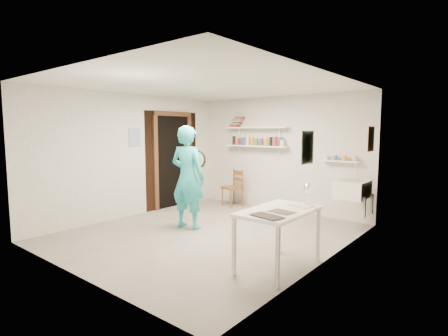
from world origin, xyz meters
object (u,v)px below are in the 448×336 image
Objects in this scene: wooden_chair at (232,188)px; belfast_sink at (352,189)px; man at (188,177)px; desk_lamp at (309,189)px; work_table at (278,239)px; wall_clock at (198,159)px.

belfast_sink is at bearing 14.05° from wooden_chair.
man is at bearing -143.19° from belfast_sink.
wooden_chair is 3.47m from desk_lamp.
belfast_sink is 0.34× the size of man.
desk_lamp reaches higher than work_table.
wall_clock is at bearing -108.32° from man.
belfast_sink is 2.69m from wall_clock.
work_table is at bearing -25.39° from wooden_chair.
desk_lamp is at bearing -18.16° from wall_clock.
man is at bearing -58.08° from wooden_chair.
work_table is at bearing -30.09° from wall_clock.
desk_lamp is (2.32, -0.14, 0.07)m from man.
wall_clock is at bearing 171.00° from desk_lamp.
man is at bearing 176.43° from desk_lamp.
desk_lamp reaches higher than belfast_sink.
work_table is (-0.11, -2.27, -0.33)m from belfast_sink.
belfast_sink is at bearing 24.35° from wall_clock.
desk_lamp is (0.07, -1.82, 0.26)m from belfast_sink.
wooden_chair is at bearing 144.23° from desk_lamp.
wall_clock is 2.31× the size of desk_lamp.
man reaches higher than belfast_sink.
wall_clock reaches higher than belfast_sink.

